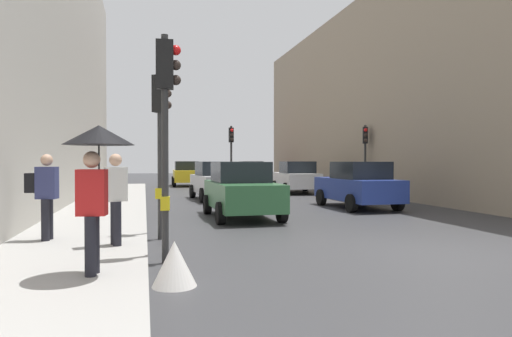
{
  "coord_description": "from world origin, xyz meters",
  "views": [
    {
      "loc": [
        -5.62,
        -7.85,
        1.79
      ],
      "look_at": [
        -1.06,
        10.93,
        1.47
      ],
      "focal_mm": 32.29,
      "sensor_mm": 36.0,
      "label": 1
    }
  ],
  "objects_px": {
    "traffic_light_near_left": "(166,106)",
    "car_blue_van": "(358,185)",
    "car_silver_hatchback": "(216,181)",
    "traffic_light_far_median": "(231,146)",
    "traffic_light_near_right": "(161,123)",
    "car_white_compact": "(296,177)",
    "pedestrian_with_grey_backpack": "(45,191)",
    "traffic_light_mid_street": "(365,147)",
    "car_yellow_taxi": "(186,174)",
    "warning_sign_triangle": "(174,264)",
    "pedestrian_with_umbrella": "(97,157)",
    "car_red_sedan": "(250,173)",
    "pedestrian_with_black_backpack": "(113,193)",
    "car_green_estate": "(241,190)"
  },
  "relations": [
    {
      "from": "traffic_light_near_left",
      "to": "car_blue_van",
      "type": "height_order",
      "value": "traffic_light_near_left"
    },
    {
      "from": "car_blue_van",
      "to": "car_silver_hatchback",
      "type": "height_order",
      "value": "same"
    },
    {
      "from": "traffic_light_far_median",
      "to": "traffic_light_near_right",
      "type": "bearing_deg",
      "value": -106.31
    },
    {
      "from": "car_white_compact",
      "to": "pedestrian_with_grey_backpack",
      "type": "height_order",
      "value": "pedestrian_with_grey_backpack"
    },
    {
      "from": "traffic_light_near_right",
      "to": "car_silver_hatchback",
      "type": "distance_m",
      "value": 10.91
    },
    {
      "from": "traffic_light_mid_street",
      "to": "car_yellow_taxi",
      "type": "relative_size",
      "value": 0.85
    },
    {
      "from": "car_yellow_taxi",
      "to": "warning_sign_triangle",
      "type": "bearing_deg",
      "value": -95.41
    },
    {
      "from": "traffic_light_near_right",
      "to": "car_white_compact",
      "type": "height_order",
      "value": "traffic_light_near_right"
    },
    {
      "from": "pedestrian_with_umbrella",
      "to": "warning_sign_triangle",
      "type": "xyz_separation_m",
      "value": [
        1.07,
        -0.3,
        -1.52
      ]
    },
    {
      "from": "traffic_light_far_median",
      "to": "pedestrian_with_umbrella",
      "type": "bearing_deg",
      "value": -106.13
    },
    {
      "from": "car_red_sedan",
      "to": "car_white_compact",
      "type": "bearing_deg",
      "value": -88.28
    },
    {
      "from": "car_blue_van",
      "to": "pedestrian_with_black_backpack",
      "type": "xyz_separation_m",
      "value": [
        -8.44,
        -6.74,
        0.29
      ]
    },
    {
      "from": "traffic_light_far_median",
      "to": "car_red_sedan",
      "type": "xyz_separation_m",
      "value": [
        3.08,
        8.52,
        -1.74
      ]
    },
    {
      "from": "traffic_light_mid_street",
      "to": "pedestrian_with_black_backpack",
      "type": "bearing_deg",
      "value": -133.49
    },
    {
      "from": "car_red_sedan",
      "to": "pedestrian_with_umbrella",
      "type": "height_order",
      "value": "pedestrian_with_umbrella"
    },
    {
      "from": "car_red_sedan",
      "to": "pedestrian_with_grey_backpack",
      "type": "xyz_separation_m",
      "value": [
        -9.92,
        -24.28,
        0.29
      ]
    },
    {
      "from": "car_silver_hatchback",
      "to": "pedestrian_with_black_backpack",
      "type": "xyz_separation_m",
      "value": [
        -3.81,
        -11.8,
        0.29
      ]
    },
    {
      "from": "traffic_light_near_right",
      "to": "pedestrian_with_black_backpack",
      "type": "relative_size",
      "value": 2.17
    },
    {
      "from": "pedestrian_with_umbrella",
      "to": "car_blue_van",
      "type": "bearing_deg",
      "value": 46.81
    },
    {
      "from": "car_silver_hatchback",
      "to": "pedestrian_with_grey_backpack",
      "type": "relative_size",
      "value": 2.43
    },
    {
      "from": "traffic_light_near_left",
      "to": "car_yellow_taxi",
      "type": "xyz_separation_m",
      "value": [
        2.55,
        24.98,
        -1.87
      ]
    },
    {
      "from": "traffic_light_far_median",
      "to": "traffic_light_near_right",
      "type": "distance_m",
      "value": 15.93
    },
    {
      "from": "car_red_sedan",
      "to": "pedestrian_with_black_backpack",
      "type": "relative_size",
      "value": 2.41
    },
    {
      "from": "pedestrian_with_black_backpack",
      "to": "car_green_estate",
      "type": "bearing_deg",
      "value": 54.14
    },
    {
      "from": "car_white_compact",
      "to": "car_yellow_taxi",
      "type": "xyz_separation_m",
      "value": [
        -5.3,
        8.81,
        0.0
      ]
    },
    {
      "from": "car_blue_van",
      "to": "pedestrian_with_umbrella",
      "type": "distance_m",
      "value": 12.49
    },
    {
      "from": "traffic_light_far_median",
      "to": "car_blue_van",
      "type": "relative_size",
      "value": 0.9
    },
    {
      "from": "car_green_estate",
      "to": "traffic_light_mid_street",
      "type": "bearing_deg",
      "value": 42.19
    },
    {
      "from": "car_yellow_taxi",
      "to": "car_silver_hatchback",
      "type": "height_order",
      "value": "same"
    },
    {
      "from": "pedestrian_with_umbrella",
      "to": "pedestrian_with_grey_backpack",
      "type": "distance_m",
      "value": 3.6
    },
    {
      "from": "car_white_compact",
      "to": "car_red_sedan",
      "type": "height_order",
      "value": "same"
    },
    {
      "from": "car_yellow_taxi",
      "to": "pedestrian_with_umbrella",
      "type": "xyz_separation_m",
      "value": [
        -3.58,
        -26.22,
        0.96
      ]
    },
    {
      "from": "car_red_sedan",
      "to": "car_blue_van",
      "type": "bearing_deg",
      "value": -90.19
    },
    {
      "from": "pedestrian_with_grey_backpack",
      "to": "warning_sign_triangle",
      "type": "xyz_separation_m",
      "value": [
        2.41,
        -3.58,
        -0.84
      ]
    },
    {
      "from": "traffic_light_near_right",
      "to": "car_white_compact",
      "type": "distance_m",
      "value": 15.86
    },
    {
      "from": "pedestrian_with_umbrella",
      "to": "pedestrian_with_black_backpack",
      "type": "height_order",
      "value": "pedestrian_with_umbrella"
    },
    {
      "from": "car_yellow_taxi",
      "to": "pedestrian_with_grey_backpack",
      "type": "bearing_deg",
      "value": -102.09
    },
    {
      "from": "pedestrian_with_black_backpack",
      "to": "car_white_compact",
      "type": "bearing_deg",
      "value": 59.7
    },
    {
      "from": "traffic_light_far_median",
      "to": "pedestrian_with_black_backpack",
      "type": "height_order",
      "value": "traffic_light_far_median"
    },
    {
      "from": "car_green_estate",
      "to": "warning_sign_triangle",
      "type": "xyz_separation_m",
      "value": [
        -2.56,
        -7.55,
        -0.55
      ]
    },
    {
      "from": "traffic_light_far_median",
      "to": "traffic_light_mid_street",
      "type": "distance_m",
      "value": 7.6
    },
    {
      "from": "car_green_estate",
      "to": "car_silver_hatchback",
      "type": "xyz_separation_m",
      "value": [
        0.26,
        6.88,
        0.0
      ]
    },
    {
      "from": "car_blue_van",
      "to": "car_silver_hatchback",
      "type": "relative_size",
      "value": 0.98
    },
    {
      "from": "traffic_light_far_median",
      "to": "warning_sign_triangle",
      "type": "relative_size",
      "value": 5.84
    },
    {
      "from": "car_green_estate",
      "to": "traffic_light_near_left",
      "type": "bearing_deg",
      "value": -113.35
    },
    {
      "from": "car_blue_van",
      "to": "traffic_light_near_right",
      "type": "bearing_deg",
      "value": -144.57
    },
    {
      "from": "traffic_light_near_left",
      "to": "car_red_sedan",
      "type": "bearing_deg",
      "value": 74.0
    },
    {
      "from": "car_white_compact",
      "to": "traffic_light_mid_street",
      "type": "bearing_deg",
      "value": -48.24
    },
    {
      "from": "traffic_light_mid_street",
      "to": "car_white_compact",
      "type": "bearing_deg",
      "value": 131.76
    },
    {
      "from": "car_green_estate",
      "to": "traffic_light_far_median",
      "type": "bearing_deg",
      "value": 80.95
    }
  ]
}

